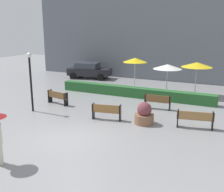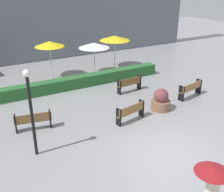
{
  "view_description": "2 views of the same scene",
  "coord_description": "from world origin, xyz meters",
  "px_view_note": "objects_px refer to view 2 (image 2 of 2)",
  "views": [
    {
      "loc": [
        6.74,
        -9.91,
        5.03
      ],
      "look_at": [
        0.33,
        3.47,
        1.26
      ],
      "focal_mm": 43.89,
      "sensor_mm": 36.0,
      "label": 1
    },
    {
      "loc": [
        -6.42,
        -7.14,
        6.59
      ],
      "look_at": [
        -0.86,
        2.9,
        1.59
      ],
      "focal_mm": 44.48,
      "sensor_mm": 36.0,
      "label": 2
    }
  ],
  "objects_px": {
    "lamp_post": "(30,104)",
    "patio_umbrella_white": "(94,45)",
    "planter_pot": "(161,101)",
    "pedestrian_with_umbrella": "(211,188)",
    "patio_umbrella_yellow": "(50,44)",
    "bench_mid_center": "(131,111)",
    "bench_back_row": "(130,83)",
    "bench_far_left": "(33,120)",
    "patio_umbrella_yellow_far": "(115,38)",
    "bench_far_right": "(191,89)"
  },
  "relations": [
    {
      "from": "patio_umbrella_white",
      "to": "patio_umbrella_yellow_far",
      "type": "height_order",
      "value": "patio_umbrella_yellow_far"
    },
    {
      "from": "bench_far_right",
      "to": "patio_umbrella_white",
      "type": "distance_m",
      "value": 7.32
    },
    {
      "from": "patio_umbrella_yellow_far",
      "to": "patio_umbrella_white",
      "type": "bearing_deg",
      "value": -162.85
    },
    {
      "from": "bench_far_right",
      "to": "patio_umbrella_yellow_far",
      "type": "height_order",
      "value": "patio_umbrella_yellow_far"
    },
    {
      "from": "bench_mid_center",
      "to": "patio_umbrella_white",
      "type": "distance_m",
      "value": 7.51
    },
    {
      "from": "bench_back_row",
      "to": "planter_pot",
      "type": "relative_size",
      "value": 1.42
    },
    {
      "from": "planter_pot",
      "to": "lamp_post",
      "type": "xyz_separation_m",
      "value": [
        -6.88,
        -0.83,
        1.71
      ]
    },
    {
      "from": "bench_back_row",
      "to": "bench_far_left",
      "type": "bearing_deg",
      "value": -164.48
    },
    {
      "from": "bench_far_right",
      "to": "patio_umbrella_white",
      "type": "height_order",
      "value": "patio_umbrella_white"
    },
    {
      "from": "bench_mid_center",
      "to": "planter_pot",
      "type": "distance_m",
      "value": 2.11
    },
    {
      "from": "pedestrian_with_umbrella",
      "to": "planter_pot",
      "type": "xyz_separation_m",
      "value": [
        3.51,
        6.57,
        -0.8
      ]
    },
    {
      "from": "bench_mid_center",
      "to": "pedestrian_with_umbrella",
      "type": "bearing_deg",
      "value": -102.88
    },
    {
      "from": "pedestrian_with_umbrella",
      "to": "patio_umbrella_yellow_far",
      "type": "height_order",
      "value": "patio_umbrella_yellow_far"
    },
    {
      "from": "bench_mid_center",
      "to": "pedestrian_with_umbrella",
      "type": "xyz_separation_m",
      "value": [
        -1.43,
        -6.25,
        0.78
      ]
    },
    {
      "from": "bench_far_left",
      "to": "bench_far_right",
      "type": "bearing_deg",
      "value": -4.28
    },
    {
      "from": "bench_back_row",
      "to": "patio_umbrella_yellow",
      "type": "distance_m",
      "value": 6.13
    },
    {
      "from": "planter_pot",
      "to": "bench_back_row",
      "type": "bearing_deg",
      "value": 92.53
    },
    {
      "from": "bench_mid_center",
      "to": "patio_umbrella_yellow_far",
      "type": "distance_m",
      "value": 8.73
    },
    {
      "from": "bench_far_right",
      "to": "patio_umbrella_yellow_far",
      "type": "bearing_deg",
      "value": 99.21
    },
    {
      "from": "bench_far_left",
      "to": "patio_umbrella_yellow_far",
      "type": "distance_m",
      "value": 10.29
    },
    {
      "from": "bench_far_right",
      "to": "patio_umbrella_white",
      "type": "relative_size",
      "value": 0.8
    },
    {
      "from": "bench_far_left",
      "to": "pedestrian_with_umbrella",
      "type": "bearing_deg",
      "value": -68.92
    },
    {
      "from": "bench_mid_center",
      "to": "planter_pot",
      "type": "height_order",
      "value": "planter_pot"
    },
    {
      "from": "bench_mid_center",
      "to": "planter_pot",
      "type": "xyz_separation_m",
      "value": [
        2.09,
        0.32,
        -0.02
      ]
    },
    {
      "from": "bench_back_row",
      "to": "pedestrian_with_umbrella",
      "type": "bearing_deg",
      "value": -109.7
    },
    {
      "from": "pedestrian_with_umbrella",
      "to": "patio_umbrella_yellow",
      "type": "bearing_deg",
      "value": 89.93
    },
    {
      "from": "patio_umbrella_white",
      "to": "bench_far_right",
      "type": "bearing_deg",
      "value": -63.85
    },
    {
      "from": "bench_far_right",
      "to": "pedestrian_with_umbrella",
      "type": "relative_size",
      "value": 0.93
    },
    {
      "from": "bench_back_row",
      "to": "planter_pot",
      "type": "height_order",
      "value": "planter_pot"
    },
    {
      "from": "bench_back_row",
      "to": "patio_umbrella_yellow",
      "type": "xyz_separation_m",
      "value": [
        -3.37,
        4.77,
        1.85
      ]
    },
    {
      "from": "bench_far_right",
      "to": "patio_umbrella_yellow",
      "type": "bearing_deg",
      "value": 129.97
    },
    {
      "from": "bench_mid_center",
      "to": "patio_umbrella_yellow_far",
      "type": "height_order",
      "value": "patio_umbrella_yellow_far"
    },
    {
      "from": "bench_mid_center",
      "to": "bench_far_left",
      "type": "xyz_separation_m",
      "value": [
        -4.39,
        1.44,
        -0.01
      ]
    },
    {
      "from": "bench_far_right",
      "to": "bench_back_row",
      "type": "xyz_separation_m",
      "value": [
        -2.68,
        2.44,
        0.0
      ]
    },
    {
      "from": "lamp_post",
      "to": "bench_back_row",
      "type": "bearing_deg",
      "value": 28.81
    },
    {
      "from": "bench_far_right",
      "to": "planter_pot",
      "type": "bearing_deg",
      "value": -170.16
    },
    {
      "from": "bench_far_left",
      "to": "pedestrian_with_umbrella",
      "type": "relative_size",
      "value": 0.84
    },
    {
      "from": "patio_umbrella_yellow_far",
      "to": "lamp_post",
      "type": "bearing_deg",
      "value": -134.95
    },
    {
      "from": "bench_back_row",
      "to": "patio_umbrella_yellow_far",
      "type": "distance_m",
      "value": 5.16
    },
    {
      "from": "patio_umbrella_white",
      "to": "bench_far_left",
      "type": "bearing_deg",
      "value": -135.72
    },
    {
      "from": "bench_far_left",
      "to": "patio_umbrella_yellow",
      "type": "height_order",
      "value": "patio_umbrella_yellow"
    },
    {
      "from": "pedestrian_with_umbrella",
      "to": "patio_umbrella_yellow",
      "type": "height_order",
      "value": "patio_umbrella_yellow"
    },
    {
      "from": "lamp_post",
      "to": "patio_umbrella_white",
      "type": "xyz_separation_m",
      "value": [
        6.28,
        7.69,
        -0.07
      ]
    },
    {
      "from": "lamp_post",
      "to": "patio_umbrella_yellow_far",
      "type": "distance_m",
      "value": 11.74
    },
    {
      "from": "bench_back_row",
      "to": "bench_far_right",
      "type": "bearing_deg",
      "value": -42.33
    },
    {
      "from": "pedestrian_with_umbrella",
      "to": "patio_umbrella_white",
      "type": "xyz_separation_m",
      "value": [
        2.92,
        13.43,
        0.84
      ]
    },
    {
      "from": "bench_far_left",
      "to": "patio_umbrella_yellow",
      "type": "bearing_deg",
      "value": 65.48
    },
    {
      "from": "patio_umbrella_white",
      "to": "planter_pot",
      "type": "bearing_deg",
      "value": -85.02
    },
    {
      "from": "bench_back_row",
      "to": "patio_umbrella_yellow_far",
      "type": "xyz_separation_m",
      "value": [
        1.54,
        4.59,
        1.78
      ]
    },
    {
      "from": "planter_pot",
      "to": "bench_mid_center",
      "type": "bearing_deg",
      "value": -171.16
    }
  ]
}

